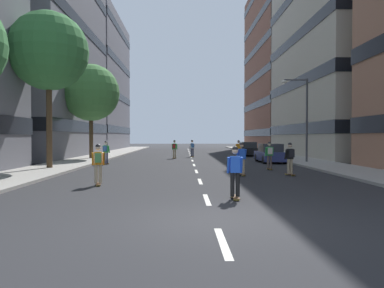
# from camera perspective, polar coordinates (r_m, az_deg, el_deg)

# --- Properties ---
(ground_plane) EXTENTS (152.20, 152.20, 0.00)m
(ground_plane) POSITION_cam_1_polar(r_m,az_deg,el_deg) (34.71, -0.04, -2.33)
(ground_plane) COLOR #28282B
(sidewalk_left) EXTENTS (3.64, 69.76, 0.14)m
(sidewalk_left) POSITION_cam_1_polar(r_m,az_deg,el_deg) (38.80, -13.97, -1.89)
(sidewalk_left) COLOR #9E9991
(sidewalk_left) RESTS_ON ground_plane
(sidewalk_right) EXTENTS (3.64, 69.76, 0.14)m
(sidewalk_right) POSITION_cam_1_polar(r_m,az_deg,el_deg) (39.17, 13.55, -1.86)
(sidewalk_right) COLOR #9E9991
(sidewalk_right) RESTS_ON ground_plane
(lane_markings) EXTENTS (0.16, 57.20, 0.01)m
(lane_markings) POSITION_cam_1_polar(r_m,az_deg,el_deg) (34.84, -0.04, -2.31)
(lane_markings) COLOR silver
(lane_markings) RESTS_ON ground_plane
(building_left_mid) EXTENTS (12.16, 20.64, 20.64)m
(building_left_mid) POSITION_cam_1_polar(r_m,az_deg,el_deg) (43.46, -23.92, 12.07)
(building_left_mid) COLOR slate
(building_left_mid) RESTS_ON ground_plane
(building_left_far) EXTENTS (12.16, 20.94, 21.44)m
(building_left_far) POSITION_cam_1_polar(r_m,az_deg,el_deg) (63.67, -16.38, 8.96)
(building_left_far) COLOR slate
(building_left_far) RESTS_ON ground_plane
(building_right_mid) EXTENTS (12.16, 21.60, 28.97)m
(building_right_mid) POSITION_cam_1_polar(r_m,az_deg,el_deg) (45.04, 23.22, 17.13)
(building_right_mid) COLOR #BCB29E
(building_right_mid) RESTS_ON ground_plane
(building_right_far) EXTENTS (12.16, 22.21, 27.30)m
(building_right_far) POSITION_cam_1_polar(r_m,az_deg,el_deg) (64.55, 15.10, 11.49)
(building_right_far) COLOR brown
(building_right_far) RESTS_ON ground_plane
(parked_car_near) EXTENTS (1.82, 4.40, 1.52)m
(parked_car_near) POSITION_cam_1_polar(r_m,az_deg,el_deg) (30.66, 11.94, -1.50)
(parked_car_near) COLOR navy
(parked_car_near) RESTS_ON ground_plane
(parked_car_mid) EXTENTS (1.82, 4.40, 1.52)m
(parked_car_mid) POSITION_cam_1_polar(r_m,az_deg,el_deg) (40.95, 8.56, -0.83)
(parked_car_mid) COLOR black
(parked_car_mid) RESTS_ON ground_plane
(street_tree_near) EXTENTS (5.20, 5.20, 8.60)m
(street_tree_near) POSITION_cam_1_polar(r_m,az_deg,el_deg) (35.51, -15.28, 7.61)
(street_tree_near) COLOR #4C3823
(street_tree_near) RESTS_ON sidewalk_left
(street_tree_far) EXTENTS (4.94, 4.94, 9.83)m
(street_tree_far) POSITION_cam_1_polar(r_m,az_deg,el_deg) (25.67, -21.19, 13.15)
(street_tree_far) COLOR #4C3823
(street_tree_far) RESTS_ON sidewalk_left
(streetlamp_right) EXTENTS (2.13, 0.30, 6.50)m
(streetlamp_right) POSITION_cam_1_polar(r_m,az_deg,el_deg) (30.38, 16.60, 4.94)
(streetlamp_right) COLOR #3F3F44
(streetlamp_right) RESTS_ON sidewalk_right
(skater_0) EXTENTS (0.56, 0.92, 1.78)m
(skater_0) POSITION_cam_1_polar(r_m,az_deg,el_deg) (35.48, -2.72, -0.61)
(skater_0) COLOR brown
(skater_0) RESTS_ON ground_plane
(skater_1) EXTENTS (0.55, 0.92, 1.78)m
(skater_1) POSITION_cam_1_polar(r_m,az_deg,el_deg) (20.09, 7.66, -2.05)
(skater_1) COLOR brown
(skater_1) RESTS_ON ground_plane
(skater_2) EXTENTS (0.57, 0.92, 1.78)m
(skater_2) POSITION_cam_1_polar(r_m,az_deg,el_deg) (20.58, 14.86, -1.91)
(skater_2) COLOR brown
(skater_2) RESTS_ON ground_plane
(skater_3) EXTENTS (0.57, 0.92, 1.78)m
(skater_3) POSITION_cam_1_polar(r_m,az_deg,el_deg) (28.52, -13.12, -1.07)
(skater_3) COLOR brown
(skater_3) RESTS_ON ground_plane
(skater_4) EXTENTS (0.53, 0.90, 1.78)m
(skater_4) POSITION_cam_1_polar(r_m,az_deg,el_deg) (12.50, 6.64, -3.97)
(skater_4) COLOR brown
(skater_4) RESTS_ON ground_plane
(skater_5) EXTENTS (0.57, 0.92, 1.78)m
(skater_5) POSITION_cam_1_polar(r_m,az_deg,el_deg) (16.36, -14.25, -2.69)
(skater_5) COLOR brown
(skater_5) RESTS_ON ground_plane
(skater_6) EXTENTS (0.53, 0.90, 1.78)m
(skater_6) POSITION_cam_1_polar(r_m,az_deg,el_deg) (23.93, 11.84, -1.48)
(skater_6) COLOR brown
(skater_6) RESTS_ON ground_plane
(skater_7) EXTENTS (0.53, 0.90, 1.78)m
(skater_7) POSITION_cam_1_polar(r_m,az_deg,el_deg) (34.51, 7.17, -0.72)
(skater_7) COLOR brown
(skater_7) RESTS_ON ground_plane
(skater_8) EXTENTS (0.57, 0.92, 1.78)m
(skater_8) POSITION_cam_1_polar(r_m,az_deg,el_deg) (37.94, 0.03, -0.50)
(skater_8) COLOR brown
(skater_8) RESTS_ON ground_plane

